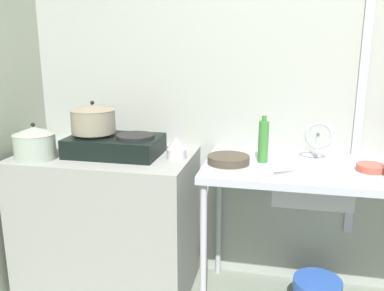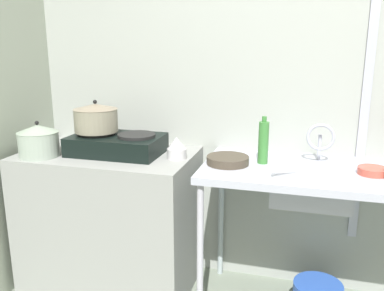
% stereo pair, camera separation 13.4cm
% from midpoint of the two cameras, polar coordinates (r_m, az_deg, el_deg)
% --- Properties ---
extents(wall_back, '(4.55, 0.10, 2.48)m').
position_cam_midpoint_polar(wall_back, '(2.60, 16.97, 6.97)').
color(wall_back, '#999D96').
rests_on(wall_back, ground).
extents(wall_metal_strip, '(0.05, 0.01, 1.98)m').
position_cam_midpoint_polar(wall_metal_strip, '(2.55, 21.38, 9.29)').
color(wall_metal_strip, '#A6A8B7').
extents(counter_concrete, '(1.05, 0.63, 0.88)m').
position_cam_midpoint_polar(counter_concrete, '(2.69, -12.92, -10.25)').
color(counter_concrete, gray).
rests_on(counter_concrete, ground).
extents(counter_sink, '(1.39, 0.63, 0.88)m').
position_cam_midpoint_polar(counter_sink, '(2.33, 17.33, -4.60)').
color(counter_sink, '#A6A8B7').
rests_on(counter_sink, ground).
extents(stove, '(0.55, 0.34, 0.13)m').
position_cam_midpoint_polar(stove, '(2.50, -12.21, 0.07)').
color(stove, black).
rests_on(stove, counter_concrete).
extents(pot_on_left_burner, '(0.27, 0.27, 0.19)m').
position_cam_midpoint_polar(pot_on_left_burner, '(2.53, -15.11, 3.62)').
color(pot_on_left_burner, gray).
rests_on(pot_on_left_burner, stove).
extents(pot_beside_stove, '(0.24, 0.24, 0.21)m').
position_cam_midpoint_polar(pot_beside_stove, '(2.55, -22.50, 0.35)').
color(pot_beside_stove, '#94A294').
rests_on(pot_beside_stove, counter_concrete).
extents(percolator, '(0.11, 0.11, 0.13)m').
position_cam_midpoint_polar(percolator, '(2.37, -3.80, -0.41)').
color(percolator, silver).
rests_on(percolator, counter_concrete).
extents(sink_basin, '(0.41, 0.36, 0.17)m').
position_cam_midpoint_polar(sink_basin, '(2.31, 14.64, -5.05)').
color(sink_basin, '#A6A8B7').
rests_on(sink_basin, counter_sink).
extents(faucet, '(0.15, 0.09, 0.23)m').
position_cam_midpoint_polar(faucet, '(2.39, 15.71, 1.17)').
color(faucet, '#A6A8B7').
rests_on(faucet, counter_sink).
extents(frying_pan, '(0.24, 0.24, 0.04)m').
position_cam_midpoint_polar(frying_pan, '(2.29, 3.43, -1.97)').
color(frying_pan, '#3F362B').
rests_on(frying_pan, counter_sink).
extents(small_bowl_on_drainboard, '(0.15, 0.15, 0.04)m').
position_cam_midpoint_polar(small_bowl_on_drainboard, '(2.32, 22.16, -2.90)').
color(small_bowl_on_drainboard, '#BB493A').
rests_on(small_bowl_on_drainboard, counter_sink).
extents(bottle_by_sink, '(0.06, 0.06, 0.27)m').
position_cam_midpoint_polar(bottle_by_sink, '(2.31, 8.27, 0.59)').
color(bottle_by_sink, '#367633').
rests_on(bottle_by_sink, counter_sink).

